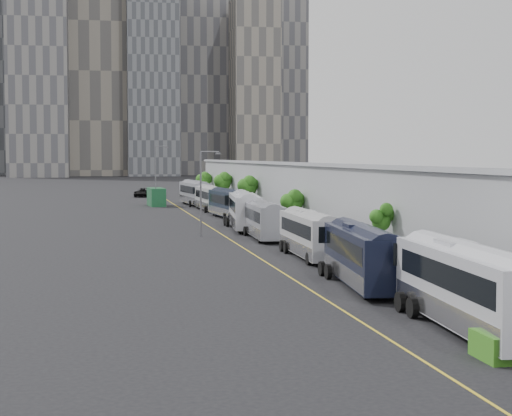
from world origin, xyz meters
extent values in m
plane|color=black|center=(0.00, 0.00, 0.00)|extent=(800.00, 800.00, 0.00)
cube|color=gray|center=(9.00, 55.00, 0.06)|extent=(10.00, 170.00, 0.12)
cube|color=gold|center=(-1.50, 55.00, 0.01)|extent=(0.12, 160.00, 0.02)
cube|color=gray|center=(13.00, 55.00, 3.40)|extent=(12.00, 160.00, 6.80)
cube|color=gray|center=(13.00, 55.00, 5.85)|extent=(12.45, 160.40, 2.57)
cube|color=gray|center=(7.10, 55.00, 7.00)|extent=(0.30, 160.00, 0.40)
cube|color=slate|center=(-35.00, 300.00, 47.50)|extent=(22.00, 22.00, 95.00)
cube|color=gray|center=(-12.00, 320.00, 60.00)|extent=(26.00, 24.00, 120.00)
cube|color=slate|center=(8.00, 310.00, 40.00)|extent=(20.00, 20.00, 80.00)
cube|color=slate|center=(28.00, 330.00, 52.50)|extent=(24.00, 24.00, 105.00)
cube|color=gray|center=(48.00, 305.00, 35.00)|extent=(18.00, 18.00, 70.00)
cube|color=slate|center=(65.00, 340.00, 45.00)|extent=(22.00, 22.00, 90.00)
cube|color=silver|center=(2.57, 5.57, 2.00)|extent=(3.48, 13.63, 3.27)
cube|color=black|center=(2.57, 5.36, 2.59)|extent=(3.45, 12.02, 1.11)
cube|color=silver|center=(2.57, 5.57, 0.95)|extent=(3.51, 13.36, 1.05)
cube|color=silver|center=(2.57, 7.13, 3.79)|extent=(1.48, 2.36, 0.31)
cube|color=black|center=(1.95, 19.18, 1.87)|extent=(3.71, 12.81, 3.06)
cube|color=black|center=(1.95, 18.99, 2.42)|extent=(3.63, 11.30, 1.04)
cube|color=silver|center=(1.95, 19.18, 0.89)|extent=(3.73, 12.56, 0.98)
cube|color=black|center=(1.95, 20.64, 3.54)|extent=(1.46, 2.25, 0.29)
cube|color=#B4B4B6|center=(2.40, 33.83, 1.82)|extent=(2.74, 12.33, 2.97)
cube|color=black|center=(2.40, 33.65, 2.35)|extent=(2.77, 10.86, 1.01)
cube|color=silver|center=(2.40, 33.83, 0.87)|extent=(2.78, 12.09, 0.95)
cube|color=#B4B4B6|center=(2.40, 35.25, 3.45)|extent=(1.28, 2.11, 0.28)
cube|color=gray|center=(1.80, 49.64, 1.79)|extent=(2.82, 12.18, 2.93)
cube|color=black|center=(1.80, 49.45, 2.32)|extent=(2.83, 10.73, 1.00)
cube|color=silver|center=(1.80, 49.64, 0.85)|extent=(2.85, 11.94, 0.94)
cube|color=gray|center=(1.80, 51.03, 3.40)|extent=(1.28, 2.09, 0.28)
cube|color=silver|center=(1.82, 60.25, 2.01)|extent=(4.11, 13.81, 3.30)
cube|color=black|center=(1.82, 60.04, 2.61)|extent=(4.00, 12.20, 1.12)
cube|color=silver|center=(1.82, 60.25, 0.96)|extent=(4.12, 13.55, 1.05)
cube|color=silver|center=(1.82, 61.82, 3.82)|extent=(1.59, 2.43, 0.31)
cube|color=black|center=(2.63, 76.55, 1.86)|extent=(3.61, 12.75, 3.05)
cube|color=black|center=(2.63, 76.35, 2.41)|extent=(3.54, 11.25, 1.04)
cube|color=silver|center=(2.63, 76.55, 0.89)|extent=(3.63, 12.50, 0.98)
cube|color=black|center=(2.63, 78.00, 3.53)|extent=(1.44, 2.23, 0.29)
cube|color=silver|center=(2.20, 91.84, 1.82)|extent=(2.91, 12.36, 2.97)
cube|color=black|center=(2.20, 91.66, 2.35)|extent=(2.91, 10.89, 1.01)
cube|color=silver|center=(2.20, 91.84, 0.87)|extent=(2.94, 12.11, 0.95)
cube|color=silver|center=(2.20, 93.26, 3.45)|extent=(1.30, 2.12, 0.28)
cube|color=gray|center=(1.62, 105.68, 1.98)|extent=(3.77, 13.57, 3.25)
cube|color=black|center=(1.62, 105.47, 2.57)|extent=(3.70, 11.97, 1.10)
cube|color=silver|center=(1.62, 105.68, 0.95)|extent=(3.79, 13.31, 1.04)
cube|color=gray|center=(1.62, 107.22, 3.76)|extent=(1.52, 2.37, 0.31)
cylinder|color=black|center=(6.12, 28.02, 1.74)|extent=(0.18, 0.18, 3.48)
sphere|color=#275513|center=(6.12, 28.02, 3.39)|extent=(1.36, 1.36, 1.36)
cylinder|color=black|center=(5.74, 54.80, 1.56)|extent=(0.18, 0.18, 3.13)
sphere|color=#275513|center=(5.74, 54.80, 3.18)|extent=(2.11, 2.11, 2.11)
cylinder|color=black|center=(5.59, 80.13, 1.97)|extent=(0.18, 0.18, 3.93)
sphere|color=#275513|center=(5.59, 80.13, 3.97)|extent=(2.42, 2.42, 2.42)
cylinder|color=black|center=(5.52, 102.01, 1.98)|extent=(0.18, 0.18, 3.96)
sphere|color=#275513|center=(5.52, 102.01, 4.01)|extent=(2.56, 2.56, 2.56)
cylinder|color=black|center=(5.46, 125.85, 1.73)|extent=(0.18, 0.18, 3.45)
sphere|color=#275513|center=(5.46, 125.85, 3.57)|extent=(2.68, 2.68, 2.68)
cylinder|color=#59595E|center=(-3.84, 52.51, 4.18)|extent=(0.18, 0.18, 8.36)
cylinder|color=#59595E|center=(-2.94, 52.51, 8.26)|extent=(1.80, 0.14, 0.14)
cube|color=#59595E|center=(-2.14, 52.51, 8.11)|extent=(0.50, 0.22, 0.18)
cylinder|color=#59595E|center=(-4.91, 101.67, 4.71)|extent=(0.18, 0.18, 9.42)
cylinder|color=#59595E|center=(-4.01, 101.67, 9.32)|extent=(1.80, 0.14, 0.14)
cube|color=#59595E|center=(-3.21, 101.67, 9.17)|extent=(0.50, 0.22, 0.18)
cube|color=#164727|center=(-4.62, 104.69, 1.42)|extent=(2.63, 6.50, 2.83)
imported|color=black|center=(-5.02, 134.88, 0.85)|extent=(4.36, 6.68, 1.71)
camera|label=1|loc=(-13.70, -29.86, 7.84)|focal=60.00mm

